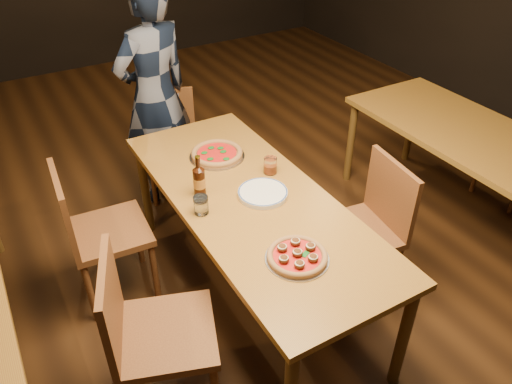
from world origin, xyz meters
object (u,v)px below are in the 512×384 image
chair_main_nw (166,333)px  beer_bottle (199,181)px  chair_end (172,145)px  diner (155,96)px  plate_stack (263,193)px  pizza_margherita (217,154)px  water_glass (201,205)px  chair_main_sw (109,231)px  table_main (252,208)px  chair_main_e (357,232)px  pizza_meatball (297,256)px  amber_glass (270,165)px  table_right (483,148)px

chair_main_nw → beer_bottle: size_ratio=4.05×
chair_end → diner: (-0.08, 0.04, 0.42)m
plate_stack → beer_bottle: 0.36m
pizza_margherita → diner: 0.86m
water_glass → chair_main_sw: bearing=134.0°
table_main → chair_main_e: chair_main_e is taller
water_glass → pizza_meatball: bearing=-66.9°
chair_main_nw → water_glass: size_ratio=9.79×
amber_glass → plate_stack: bearing=-131.5°
chair_main_nw → pizza_margherita: 1.22m
chair_main_nw → pizza_meatball: 0.72m
table_main → chair_main_nw: size_ratio=2.02×
table_main → chair_main_e: (0.56, -0.29, -0.20)m
plate_stack → table_main: bearing=171.2°
table_main → chair_main_nw: 0.86m
pizza_margherita → chair_end: bearing=90.6°
table_main → water_glass: size_ratio=19.78×
table_right → chair_main_sw: 2.52m
chair_main_e → pizza_meatball: 0.73m
chair_main_e → amber_glass: (-0.33, 0.46, 0.32)m
plate_stack → water_glass: size_ratio=2.79×
chair_main_e → diner: diner is taller
water_glass → chair_end: bearing=76.0°
pizza_meatball → beer_bottle: (-0.17, 0.72, 0.07)m
chair_main_nw → water_glass: (0.41, 0.45, 0.31)m
table_right → diner: bearing=138.7°
chair_main_e → diner: 1.78m
table_right → chair_main_e: size_ratio=2.10×
pizza_margherita → plate_stack: pizza_margherita is taller
pizza_meatball → beer_bottle: 0.74m
chair_main_nw → table_main: bearing=-39.3°
table_main → water_glass: (-0.30, 0.02, 0.12)m
chair_main_nw → beer_bottle: (0.48, 0.61, 0.34)m
amber_glass → diner: bearing=103.5°
table_right → beer_bottle: bearing=169.0°
beer_bottle → water_glass: (-0.07, -0.16, -0.04)m
pizza_margherita → plate_stack: bearing=-85.8°
chair_main_e → water_glass: bearing=-102.1°
chair_main_sw → chair_main_e: bearing=-116.2°
diner → beer_bottle: bearing=64.3°
chair_main_nw → plate_stack: 0.93m
beer_bottle → chair_main_nw: bearing=-128.1°
chair_main_e → beer_bottle: bearing=-112.9°
chair_main_nw → pizza_meatball: size_ratio=3.19×
chair_main_nw → chair_main_e: size_ratio=1.04×
chair_main_e → pizza_meatball: size_ratio=3.07×
chair_end → plate_stack: 1.36m
plate_stack → diner: (-0.12, 1.35, 0.09)m
chair_main_sw → beer_bottle: size_ratio=3.97×
table_main → pizza_margherita: size_ratio=5.73×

